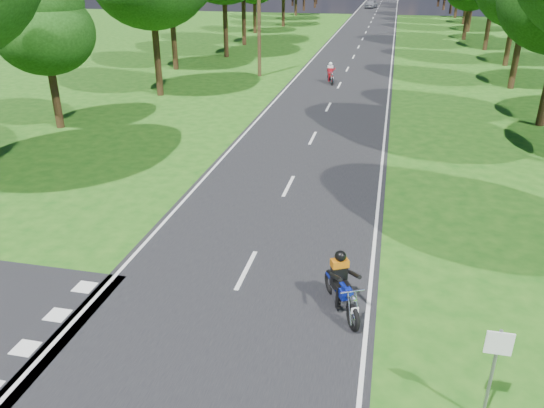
# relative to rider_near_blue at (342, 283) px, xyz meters

# --- Properties ---
(ground) EXTENTS (160.00, 160.00, 0.00)m
(ground) POSITION_rel_rider_near_blue_xyz_m (-2.66, -0.76, -0.77)
(ground) COLOR #194F12
(ground) RESTS_ON ground
(main_road) EXTENTS (7.00, 140.00, 0.02)m
(main_road) POSITION_rel_rider_near_blue_xyz_m (-2.66, 49.24, -0.76)
(main_road) COLOR black
(main_road) RESTS_ON ground
(road_markings) EXTENTS (7.40, 140.00, 0.01)m
(road_markings) POSITION_rel_rider_near_blue_xyz_m (-2.79, 47.37, -0.74)
(road_markings) COLOR silver
(road_markings) RESTS_ON main_road
(telegraph_pole) EXTENTS (1.20, 0.26, 8.00)m
(telegraph_pole) POSITION_rel_rider_near_blue_xyz_m (-8.66, 27.24, 3.30)
(telegraph_pole) COLOR #382616
(telegraph_pole) RESTS_ON ground
(road_sign) EXTENTS (0.45, 0.07, 2.00)m
(road_sign) POSITION_rel_rider_near_blue_xyz_m (2.84, -2.77, 0.57)
(road_sign) COLOR slate
(road_sign) RESTS_ON ground
(rider_near_blue) EXTENTS (1.34, 1.87, 1.50)m
(rider_near_blue) POSITION_rel_rider_near_blue_xyz_m (0.00, 0.00, 0.00)
(rider_near_blue) COLOR #0E1E9B
(rider_near_blue) RESTS_ON main_road
(rider_far_red) EXTENTS (1.00, 1.76, 1.39)m
(rider_far_red) POSITION_rel_rider_near_blue_xyz_m (-3.33, 25.74, -0.05)
(rider_far_red) COLOR #A80C10
(rider_far_red) RESTS_ON main_road
(distant_car) EXTENTS (2.45, 4.20, 1.34)m
(distant_car) POSITION_rel_rider_near_blue_xyz_m (-3.89, 91.73, -0.08)
(distant_car) COLOR #ABADB2
(distant_car) RESTS_ON main_road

